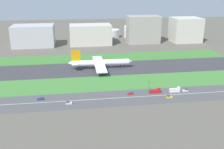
# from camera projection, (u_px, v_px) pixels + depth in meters

# --- Properties ---
(ground_plane) EXTENTS (800.00, 800.00, 0.00)m
(ground_plane) POSITION_uv_depth(u_px,v_px,m) (111.00, 68.00, 261.28)
(ground_plane) COLOR #5B564C
(runway) EXTENTS (280.00, 46.00, 0.10)m
(runway) POSITION_uv_depth(u_px,v_px,m) (111.00, 68.00, 261.27)
(runway) COLOR #38383D
(runway) RESTS_ON ground_plane
(grass_median_north) EXTENTS (280.00, 36.00, 0.10)m
(grass_median_north) POSITION_uv_depth(u_px,v_px,m) (106.00, 57.00, 299.57)
(grass_median_north) COLOR #3D7A33
(grass_median_north) RESTS_ON ground_plane
(grass_median_south) EXTENTS (280.00, 36.00, 0.10)m
(grass_median_south) POSITION_uv_depth(u_px,v_px,m) (117.00, 82.00, 222.96)
(grass_median_south) COLOR #427F38
(grass_median_south) RESTS_ON ground_plane
(highway) EXTENTS (280.00, 28.00, 0.10)m
(highway) POSITION_uv_depth(u_px,v_px,m) (124.00, 98.00, 193.07)
(highway) COLOR #4C4C4F
(highway) RESTS_ON ground_plane
(highway_centerline) EXTENTS (266.00, 0.50, 0.01)m
(highway_centerline) POSITION_uv_depth(u_px,v_px,m) (124.00, 98.00, 193.05)
(highway_centerline) COLOR silver
(highway_centerline) RESTS_ON highway
(airliner) EXTENTS (65.00, 56.00, 19.70)m
(airliner) POSITION_uv_depth(u_px,v_px,m) (100.00, 63.00, 257.72)
(airliner) COLOR white
(airliner) RESTS_ON runway
(truck_1) EXTENTS (8.40, 2.50, 4.00)m
(truck_1) POSITION_uv_depth(u_px,v_px,m) (175.00, 90.00, 202.88)
(truck_1) COLOR silver
(truck_1) RESTS_ON highway
(car_0) EXTENTS (4.40, 1.80, 2.00)m
(car_0) POSITION_uv_depth(u_px,v_px,m) (69.00, 103.00, 182.55)
(car_0) COLOR silver
(car_0) RESTS_ON highway
(truck_0) EXTENTS (8.40, 2.50, 4.00)m
(truck_0) POSITION_uv_depth(u_px,v_px,m) (155.00, 91.00, 200.70)
(truck_0) COLOR #B2191E
(truck_0) RESTS_ON highway
(car_5) EXTENTS (4.40, 1.80, 2.00)m
(car_5) POSITION_uv_depth(u_px,v_px,m) (41.00, 99.00, 189.11)
(car_5) COLOR navy
(car_5) RESTS_ON highway
(car_2) EXTENTS (4.40, 1.80, 2.00)m
(car_2) POSITION_uv_depth(u_px,v_px,m) (185.00, 90.00, 204.33)
(car_2) COLOR silver
(car_2) RESTS_ON highway
(car_3) EXTENTS (4.40, 1.80, 2.00)m
(car_3) POSITION_uv_depth(u_px,v_px,m) (169.00, 97.00, 192.64)
(car_3) COLOR yellow
(car_3) RESTS_ON highway
(car_1) EXTENTS (4.40, 1.80, 2.00)m
(car_1) POSITION_uv_depth(u_px,v_px,m) (131.00, 93.00, 198.28)
(car_1) COLOR #B2191E
(car_1) RESTS_ON highway
(traffic_light) EXTENTS (0.36, 0.50, 7.20)m
(traffic_light) POSITION_uv_depth(u_px,v_px,m) (149.00, 84.00, 206.92)
(traffic_light) COLOR #4C4C51
(traffic_light) RESTS_ON highway
(terminal_building) EXTENTS (55.04, 34.57, 28.70)m
(terminal_building) POSITION_uv_depth(u_px,v_px,m) (34.00, 36.00, 350.84)
(terminal_building) COLOR #B2B2B7
(terminal_building) RESTS_ON ground_plane
(hangar_building) EXTENTS (57.27, 31.31, 27.78)m
(hangar_building) POSITION_uv_depth(u_px,v_px,m) (91.00, 35.00, 361.51)
(hangar_building) COLOR beige
(hangar_building) RESTS_ON ground_plane
(office_tower) EXTENTS (45.95, 24.08, 38.47)m
(office_tower) POSITION_uv_depth(u_px,v_px,m) (143.00, 30.00, 370.06)
(office_tower) COLOR #9E998E
(office_tower) RESTS_ON ground_plane
(cargo_warehouse) EXTENTS (41.16, 34.31, 34.90)m
(cargo_warehouse) POSITION_uv_depth(u_px,v_px,m) (185.00, 30.00, 379.37)
(cargo_warehouse) COLOR beige
(cargo_warehouse) RESTS_ON ground_plane
(fuel_tank_west) EXTENTS (23.66, 23.66, 15.17)m
(fuel_tank_west) POSITION_uv_depth(u_px,v_px,m) (89.00, 33.00, 405.72)
(fuel_tank_west) COLOR silver
(fuel_tank_west) RESTS_ON ground_plane
(fuel_tank_centre) EXTENTS (24.77, 24.77, 12.84)m
(fuel_tank_centre) POSITION_uv_depth(u_px,v_px,m) (112.00, 34.00, 410.97)
(fuel_tank_centre) COLOR silver
(fuel_tank_centre) RESTS_ON ground_plane
(fuel_tank_east) EXTENTS (24.30, 24.30, 17.79)m
(fuel_tank_east) POSITION_uv_depth(u_px,v_px,m) (132.00, 31.00, 414.58)
(fuel_tank_east) COLOR silver
(fuel_tank_east) RESTS_ON ground_plane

